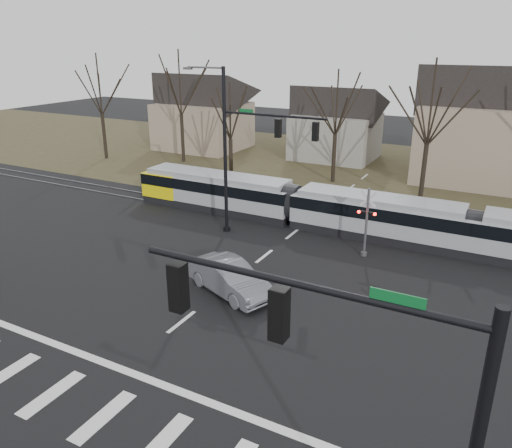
% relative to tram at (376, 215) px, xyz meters
% --- Properties ---
extents(ground, '(140.00, 140.00, 0.00)m').
position_rel_tram_xyz_m(ground, '(-4.71, -16.00, -1.44)').
color(ground, black).
extents(grass_verge, '(140.00, 28.00, 0.01)m').
position_rel_tram_xyz_m(grass_verge, '(-4.71, 16.00, -1.44)').
color(grass_verge, '#38331E').
rests_on(grass_verge, ground).
extents(crosswalk, '(27.00, 2.60, 0.01)m').
position_rel_tram_xyz_m(crosswalk, '(-4.71, -20.00, -1.43)').
color(crosswalk, silver).
rests_on(crosswalk, ground).
extents(stop_line, '(28.00, 0.35, 0.01)m').
position_rel_tram_xyz_m(stop_line, '(-4.71, -17.80, -1.43)').
color(stop_line, silver).
rests_on(stop_line, ground).
extents(lane_dashes, '(0.18, 30.00, 0.01)m').
position_rel_tram_xyz_m(lane_dashes, '(-4.71, -0.00, -1.43)').
color(lane_dashes, silver).
rests_on(lane_dashes, ground).
extents(rail_pair, '(90.00, 1.52, 0.06)m').
position_rel_tram_xyz_m(rail_pair, '(-4.71, -0.20, -1.41)').
color(rail_pair, '#59595E').
rests_on(rail_pair, ground).
extents(tram, '(34.88, 2.59, 2.64)m').
position_rel_tram_xyz_m(tram, '(0.00, 0.00, 0.00)').
color(tram, gray).
rests_on(tram, ground).
extents(sedan, '(5.14, 6.13, 1.63)m').
position_rel_tram_xyz_m(sedan, '(-4.24, -10.67, -0.63)').
color(sedan, slate).
rests_on(sedan, ground).
extents(signal_pole_near_right, '(6.72, 0.44, 8.00)m').
position_rel_tram_xyz_m(signal_pole_near_right, '(5.40, -22.00, 3.72)').
color(signal_pole_near_right, black).
rests_on(signal_pole_near_right, ground).
extents(signal_pole_far, '(9.28, 0.44, 10.20)m').
position_rel_tram_xyz_m(signal_pole_far, '(-7.12, -3.50, 4.26)').
color(signal_pole_far, black).
rests_on(signal_pole_far, ground).
extents(rail_crossing_signal, '(1.08, 0.36, 4.00)m').
position_rel_tram_xyz_m(rail_crossing_signal, '(0.29, -3.21, 0.44)').
color(rail_crossing_signal, '#59595B').
rests_on(rail_crossing_signal, ground).
extents(tree_row, '(59.20, 7.20, 10.00)m').
position_rel_tram_xyz_m(tree_row, '(-2.71, 10.00, 3.56)').
color(tree_row, black).
rests_on(tree_row, ground).
extents(house_a, '(9.72, 8.64, 8.60)m').
position_rel_tram_xyz_m(house_a, '(-24.71, 18.00, 3.02)').
color(house_a, gray).
rests_on(house_a, ground).
extents(house_b, '(8.64, 7.56, 7.65)m').
position_rel_tram_xyz_m(house_b, '(-9.71, 20.00, 2.53)').
color(house_b, gray).
rests_on(house_b, ground).
extents(house_c, '(10.80, 8.64, 10.10)m').
position_rel_tram_xyz_m(house_c, '(4.29, 17.00, 3.79)').
color(house_c, gray).
rests_on(house_c, ground).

